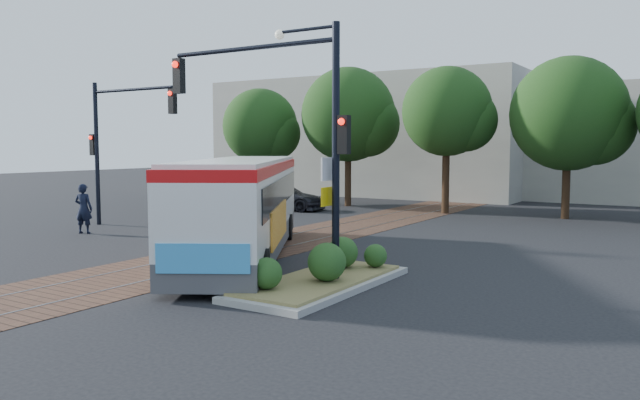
{
  "coord_description": "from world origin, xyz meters",
  "views": [
    {
      "loc": [
        12.55,
        -13.42,
        3.37
      ],
      "look_at": [
        1.85,
        3.69,
        1.6
      ],
      "focal_mm": 35.0,
      "sensor_mm": 36.0,
      "label": 1
    }
  ],
  "objects": [
    {
      "name": "signal_pole_left",
      "position": [
        -8.37,
        4.0,
        3.86
      ],
      "size": [
        4.99,
        0.34,
        6.0
      ],
      "color": "black",
      "rests_on": "ground"
    },
    {
      "name": "city_bus",
      "position": [
        0.67,
        1.18,
        1.65
      ],
      "size": [
        7.61,
        10.72,
        2.96
      ],
      "rotation": [
        0.0,
        0.0,
        0.53
      ],
      "color": "#47474A",
      "rests_on": "ground"
    },
    {
      "name": "warehouses",
      "position": [
        -0.53,
        28.75,
        3.81
      ],
      "size": [
        40.0,
        13.0,
        8.0
      ],
      "color": "#ADA899",
      "rests_on": "ground"
    },
    {
      "name": "trackbed",
      "position": [
        0.0,
        4.0,
        0.01
      ],
      "size": [
        3.6,
        40.0,
        0.02
      ],
      "color": "#513425",
      "rests_on": "ground"
    },
    {
      "name": "officer",
      "position": [
        -7.7,
        1.89,
        0.96
      ],
      "size": [
        0.82,
        0.68,
        1.91
      ],
      "primitive_type": "imported",
      "rotation": [
        0.0,
        0.0,
        3.51
      ],
      "color": "black",
      "rests_on": "ground"
    },
    {
      "name": "signal_pole_main",
      "position": [
        3.86,
        -0.81,
        4.16
      ],
      "size": [
        5.49,
        0.46,
        6.0
      ],
      "color": "black",
      "rests_on": "ground"
    },
    {
      "name": "tree_row",
      "position": [
        1.21,
        16.42,
        4.85
      ],
      "size": [
        26.4,
        5.6,
        7.67
      ],
      "color": "#382314",
      "rests_on": "ground"
    },
    {
      "name": "traffic_island",
      "position": [
        4.82,
        -0.9,
        0.33
      ],
      "size": [
        2.2,
        5.2,
        1.13
      ],
      "color": "gray",
      "rests_on": "ground"
    },
    {
      "name": "parked_car",
      "position": [
        -6.4,
        13.16,
        0.67
      ],
      "size": [
        4.85,
        2.5,
        1.35
      ],
      "primitive_type": "imported",
      "rotation": [
        0.0,
        0.0,
        1.71
      ],
      "color": "black",
      "rests_on": "ground"
    },
    {
      "name": "ground",
      "position": [
        0.0,
        0.0,
        0.0
      ],
      "size": [
        120.0,
        120.0,
        0.0
      ],
      "primitive_type": "plane",
      "color": "black",
      "rests_on": "ground"
    }
  ]
}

